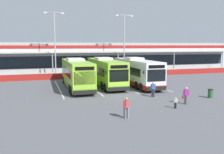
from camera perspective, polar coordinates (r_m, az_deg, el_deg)
ground_plane at (r=26.78m, az=2.14°, el=-4.19°), size 200.00×200.00×0.00m
terminal_building at (r=52.42m, az=-7.71°, el=4.81°), size 70.00×13.00×6.00m
red_barrier_wall at (r=40.48m, az=-4.70°, el=0.58°), size 60.00×0.40×1.10m
coach_bus_leftmost at (r=31.07m, az=-8.46°, el=0.70°), size 2.99×12.18×3.78m
coach_bus_left_centre at (r=32.75m, az=-1.64°, el=1.12°), size 2.99×12.18×3.78m
coach_bus_centre at (r=33.06m, az=5.77°, el=1.15°), size 2.99×12.18×3.78m
bay_stripe_far_west at (r=31.30m, az=-12.57°, el=-2.65°), size 0.14×13.00×0.01m
bay_stripe_west at (r=31.90m, az=-5.03°, el=-2.31°), size 0.14×13.00×0.01m
bay_stripe_mid_west at (r=33.03m, az=2.11°, el=-1.94°), size 0.14×13.00×0.01m
bay_stripe_centre at (r=34.64m, az=8.68°, el=-1.58°), size 0.14×13.00×0.01m
pedestrian_with_handbag at (r=23.30m, az=17.19°, el=-4.15°), size 0.63×0.50×1.62m
pedestrian_in_dark_coat at (r=18.01m, az=3.43°, el=-7.17°), size 0.51×0.36×1.62m
pedestrian_child at (r=21.60m, az=14.88°, el=-5.83°), size 0.29×0.26×1.00m
pedestrian_near_bin at (r=25.76m, az=9.76°, el=-2.79°), size 0.54×0.35×1.62m
lamp_post_west at (r=41.63m, az=-13.46°, el=8.50°), size 3.24×0.28×11.00m
lamp_post_centre at (r=44.30m, az=2.92°, el=8.62°), size 3.24×0.28×11.00m
litter_bin at (r=27.03m, az=22.40°, el=-3.64°), size 0.54×0.54×0.93m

